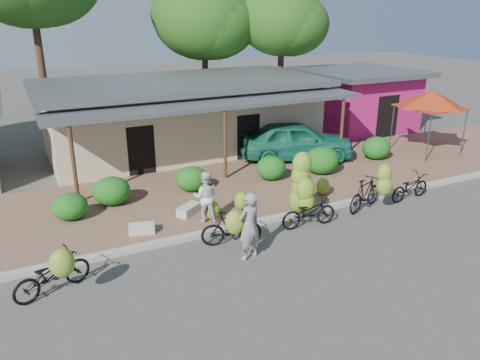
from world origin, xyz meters
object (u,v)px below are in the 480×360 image
object	(u,v)px
bike_far_left	(53,273)
sack_far	(142,229)
vendor	(249,226)
tree_near_right	(278,19)
bike_far_right	(410,187)
teal_van	(297,140)
bystander	(206,197)
bike_left	(232,227)
bike_right	(369,191)
bike_center	(305,197)
sack_near	(189,210)
red_canopy	(431,99)
tree_center_right	(200,17)

from	to	relation	value
bike_far_left	sack_far	distance (m)	3.35
sack_far	vendor	size ratio (longest dim) A/B	0.39
tree_near_right	bike_far_left	distance (m)	20.56
bike_far_right	vendor	xyz separation A→B (m)	(-7.03, -1.18, 0.48)
teal_van	bystander	bearing A→B (deg)	146.52
bike_left	bike_right	distance (m)	5.19
bike_center	sack_far	xyz separation A→B (m)	(-4.85, 1.35, -0.64)
tree_near_right	bystander	distance (m)	16.02
sack_near	bystander	size ratio (longest dim) A/B	0.52
vendor	bike_center	bearing A→B (deg)	-168.39
bike_center	sack_near	xyz separation A→B (m)	(-3.11, 2.02, -0.63)
bystander	teal_van	size ratio (longest dim) A/B	0.33
tree_near_right	bike_left	xyz separation A→B (m)	(-9.44, -13.57, -5.28)
bike_center	tree_near_right	bearing A→B (deg)	-22.77
red_canopy	bike_far_right	size ratio (longest dim) A/B	1.88
red_canopy	bike_far_right	bearing A→B (deg)	-141.60
tree_center_right	tree_near_right	distance (m)	4.47
bike_far_right	sack_far	distance (m)	9.41
bike_left	teal_van	bearing A→B (deg)	-28.75
sack_far	bystander	size ratio (longest dim) A/B	0.46
bike_right	sack_near	size ratio (longest dim) A/B	2.29
tree_near_right	bike_center	xyz separation A→B (m)	(-6.73, -13.17, -4.99)
bystander	bike_center	bearing A→B (deg)	-177.38
tree_near_right	sack_near	size ratio (longest dim) A/B	9.14
bike_right	bystander	bearing A→B (deg)	55.11
tree_near_right	sack_far	xyz separation A→B (m)	(-11.58, -11.82, -5.63)
tree_center_right	bike_left	size ratio (longest dim) A/B	4.48
bystander	bike_far_right	bearing A→B (deg)	-162.86
tree_near_right	bike_right	bearing A→B (deg)	-107.72
teal_van	sack_near	bearing A→B (deg)	140.52
tree_near_right	vendor	bearing A→B (deg)	-122.94
vendor	teal_van	xyz separation A→B (m)	(5.87, 6.76, 0.01)
tree_near_right	bike_right	world-z (taller)	tree_near_right
red_canopy	teal_van	distance (m)	6.43
bike_center	bike_far_right	bearing A→B (deg)	-85.92
teal_van	vendor	bearing A→B (deg)	160.56
bike_center	vendor	world-z (taller)	bike_center
sack_near	bike_right	bearing A→B (deg)	-21.03
bike_far_right	bike_right	bearing A→B (deg)	87.40
tree_near_right	teal_van	world-z (taller)	tree_near_right
tree_center_right	sack_far	xyz separation A→B (m)	(-7.58, -13.82, -5.74)
bike_left	vendor	world-z (taller)	vendor
tree_center_right	bike_right	bearing A→B (deg)	-90.95
bike_center	sack_far	bearing A→B (deg)	78.69
red_canopy	bike_left	size ratio (longest dim) A/B	1.91
bike_right	teal_van	world-z (taller)	teal_van
red_canopy	bystander	xyz separation A→B (m)	(-12.06, -2.49, -1.68)
sack_near	bike_left	bearing A→B (deg)	-80.51
bike_right	red_canopy	bearing A→B (deg)	-79.74
sack_far	vendor	bearing A→B (deg)	-48.32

